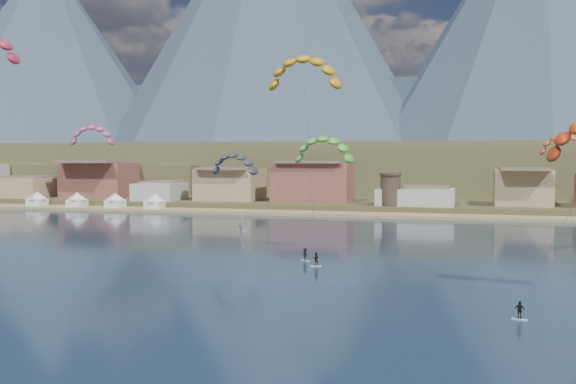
{
  "coord_description": "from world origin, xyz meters",
  "views": [
    {
      "loc": [
        25.79,
        -61.97,
        15.46
      ],
      "look_at": [
        0.0,
        32.0,
        10.0
      ],
      "focal_mm": 42.32,
      "sensor_mm": 36.0,
      "label": 1
    }
  ],
  "objects_px": {
    "watchtower": "(390,189)",
    "windsurfer": "(241,225)",
    "kitesurfer_yellow": "(305,68)",
    "kitesurfer_green": "(324,146)"
  },
  "relations": [
    {
      "from": "watchtower",
      "to": "kitesurfer_green",
      "type": "relative_size",
      "value": 0.44
    },
    {
      "from": "watchtower",
      "to": "windsurfer",
      "type": "relative_size",
      "value": 2.25
    },
    {
      "from": "kitesurfer_green",
      "to": "windsurfer",
      "type": "distance_m",
      "value": 37.26
    },
    {
      "from": "kitesurfer_yellow",
      "to": "windsurfer",
      "type": "bearing_deg",
      "value": 126.8
    },
    {
      "from": "watchtower",
      "to": "windsurfer",
      "type": "distance_m",
      "value": 53.07
    },
    {
      "from": "watchtower",
      "to": "windsurfer",
      "type": "xyz_separation_m",
      "value": [
        -24.5,
        -46.79,
        -5.16
      ]
    },
    {
      "from": "kitesurfer_yellow",
      "to": "kitesurfer_green",
      "type": "relative_size",
      "value": 1.65
    },
    {
      "from": "kitesurfer_yellow",
      "to": "kitesurfer_green",
      "type": "distance_m",
      "value": 12.41
    },
    {
      "from": "windsurfer",
      "to": "watchtower",
      "type": "bearing_deg",
      "value": 62.37
    },
    {
      "from": "watchtower",
      "to": "windsurfer",
      "type": "bearing_deg",
      "value": -117.63
    }
  ]
}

